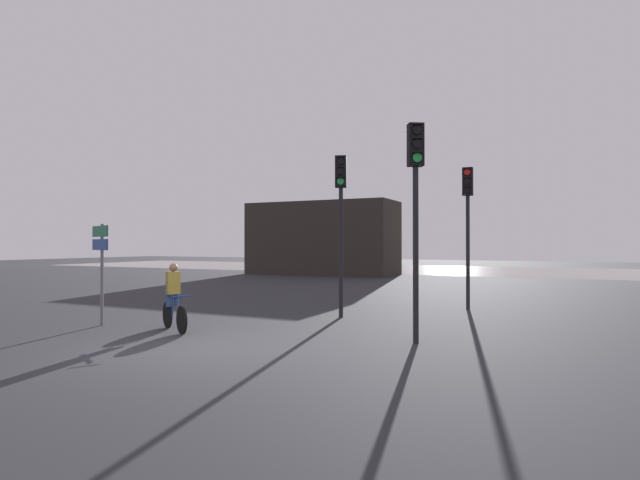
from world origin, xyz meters
TOP-DOWN VIEW (x-y plane):
  - ground_plane at (0.00, 0.00)m, footprint 120.00×120.00m
  - water_strip at (0.00, 33.79)m, footprint 80.00×16.00m
  - distant_building at (-8.33, 23.79)m, footprint 10.30×4.00m
  - traffic_light_center at (1.01, 5.31)m, footprint 0.38×0.40m
  - traffic_light_far_right at (3.98, 8.71)m, footprint 0.33×0.35m
  - traffic_light_near_right at (3.89, 2.59)m, footprint 0.40×0.42m
  - direction_sign_post at (-3.97, 1.36)m, footprint 1.03×0.45m
  - cyclist at (-1.75, 1.55)m, footprint 1.50×0.89m

SIDE VIEW (x-z plane):
  - ground_plane at x=0.00m, z-range 0.00..0.00m
  - water_strip at x=0.00m, z-range 0.00..0.01m
  - cyclist at x=-1.75m, z-range 0.01..1.63m
  - direction_sign_post at x=-3.97m, z-range 0.49..3.09m
  - distant_building at x=-8.33m, z-range 0.00..5.01m
  - traffic_light_far_right at x=3.98m, z-range 0.88..5.42m
  - traffic_light_center at x=1.01m, z-range 0.89..5.49m
  - traffic_light_near_right at x=3.89m, z-range 0.89..5.51m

